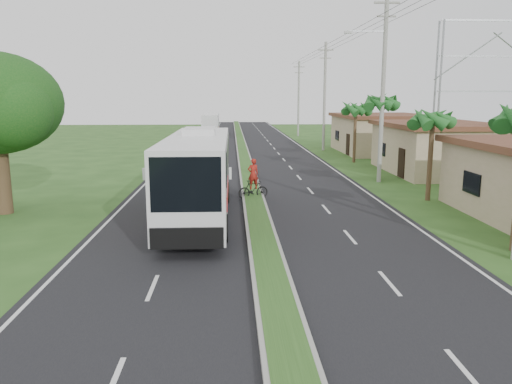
{
  "coord_description": "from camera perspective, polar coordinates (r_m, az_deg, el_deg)",
  "views": [
    {
      "loc": [
        -1.18,
        -13.87,
        5.46
      ],
      "look_at": [
        -0.21,
        5.37,
        1.8
      ],
      "focal_mm": 35.0,
      "sensor_mm": 36.0,
      "label": 1
    }
  ],
  "objects": [
    {
      "name": "ground",
      "position": [
        14.95,
        1.88,
        -10.67
      ],
      "size": [
        180.0,
        180.0,
        0.0
      ],
      "primitive_type": "plane",
      "color": "#284A1B",
      "rests_on": "ground"
    },
    {
      "name": "road_asphalt",
      "position": [
        34.32,
        -0.87,
        1.61
      ],
      "size": [
        14.0,
        160.0,
        0.02
      ],
      "primitive_type": "cube",
      "color": "black",
      "rests_on": "ground"
    },
    {
      "name": "median_strip",
      "position": [
        34.31,
        -0.87,
        1.77
      ],
      "size": [
        1.2,
        160.0,
        0.18
      ],
      "color": "gray",
      "rests_on": "ground"
    },
    {
      "name": "lane_edge_left",
      "position": [
        34.74,
        -11.98,
        1.47
      ],
      "size": [
        0.12,
        160.0,
        0.01
      ],
      "primitive_type": "cube",
      "color": "silver",
      "rests_on": "ground"
    },
    {
      "name": "lane_edge_right",
      "position": [
        35.2,
        10.11,
        1.66
      ],
      "size": [
        0.12,
        160.0,
        0.01
      ],
      "primitive_type": "cube",
      "color": "silver",
      "rests_on": "ground"
    },
    {
      "name": "shop_mid",
      "position": [
        39.11,
        20.05,
        4.82
      ],
      "size": [
        7.6,
        10.6,
        3.67
      ],
      "color": "tan",
      "rests_on": "ground"
    },
    {
      "name": "shop_far",
      "position": [
        52.24,
        14.12,
        6.55
      ],
      "size": [
        8.6,
        11.6,
        3.82
      ],
      "color": "tan",
      "rests_on": "ground"
    },
    {
      "name": "palm_verge_b",
      "position": [
        27.97,
        19.55,
        7.88
      ],
      "size": [
        2.4,
        2.4,
        5.05
      ],
      "color": "#473321",
      "rests_on": "ground"
    },
    {
      "name": "palm_verge_c",
      "position": [
        34.35,
        14.23,
        9.87
      ],
      "size": [
        2.4,
        2.4,
        5.85
      ],
      "color": "#473321",
      "rests_on": "ground"
    },
    {
      "name": "palm_verge_d",
      "position": [
        43.17,
        11.33,
        9.34
      ],
      "size": [
        2.4,
        2.4,
        5.25
      ],
      "color": "#473321",
      "rests_on": "ground"
    },
    {
      "name": "utility_pole_b",
      "position": [
        33.3,
        14.28,
        11.8
      ],
      "size": [
        3.2,
        0.28,
        12.0
      ],
      "color": "gray",
      "rests_on": "ground"
    },
    {
      "name": "utility_pole_c",
      "position": [
        52.76,
        7.84,
        10.88
      ],
      "size": [
        1.6,
        0.28,
        11.0
      ],
      "color": "gray",
      "rests_on": "ground"
    },
    {
      "name": "utility_pole_d",
      "position": [
        72.51,
        4.89,
        10.68
      ],
      "size": [
        1.6,
        0.28,
        10.5
      ],
      "color": "gray",
      "rests_on": "ground"
    },
    {
      "name": "billboard_lattice",
      "position": [
        49.63,
        25.5,
        11.3
      ],
      "size": [
        10.18,
        1.18,
        12.07
      ],
      "color": "gray",
      "rests_on": "ground"
    },
    {
      "name": "coach_bus_main",
      "position": [
        22.79,
        -6.58,
        2.53
      ],
      "size": [
        2.72,
        12.55,
        4.05
      ],
      "rotation": [
        0.0,
        0.0,
        -0.0
      ],
      "color": "silver",
      "rests_on": "ground"
    },
    {
      "name": "coach_bus_far",
      "position": [
        74.83,
        -5.18,
        7.86
      ],
      "size": [
        2.38,
        10.56,
        3.07
      ],
      "rotation": [
        0.0,
        0.0,
        0.01
      ],
      "color": "silver",
      "rests_on": "ground"
    },
    {
      "name": "motorcyclist",
      "position": [
        27.15,
        -0.33,
        0.86
      ],
      "size": [
        1.75,
        0.94,
        2.21
      ],
      "rotation": [
        0.0,
        0.0,
        0.29
      ],
      "color": "black",
      "rests_on": "ground"
    }
  ]
}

